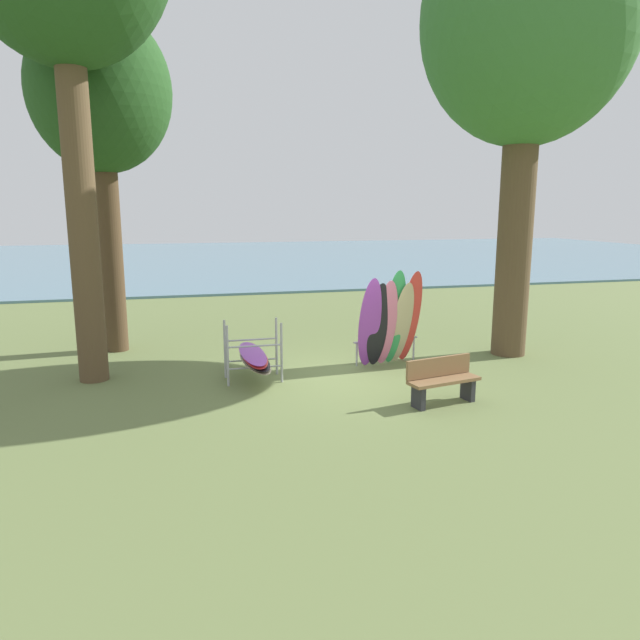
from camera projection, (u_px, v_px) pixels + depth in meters
name	position (u px, v px, depth m)	size (l,w,h in m)	color
ground_plane	(352.00, 377.00, 12.35)	(80.00, 80.00, 0.00)	olive
lake_water	(225.00, 258.00, 41.23)	(80.00, 36.00, 0.10)	slate
tree_foreground_right	(528.00, 25.00, 12.89)	(4.81, 4.81, 10.45)	brown
tree_mid_behind	(101.00, 97.00, 13.53)	(3.29, 3.29, 8.13)	#4C3823
leaning_board_pile	(390.00, 322.00, 13.07)	(1.64, 0.83, 2.21)	purple
board_storage_rack	(254.00, 357.00, 12.05)	(1.15, 2.13, 1.25)	#9EA0A5
park_bench	(442.00, 380.00, 10.61)	(1.45, 0.68, 0.85)	#2D2D33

